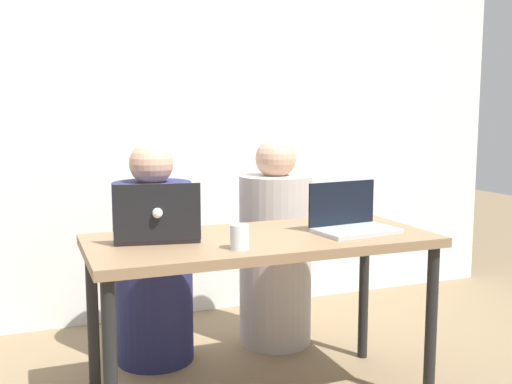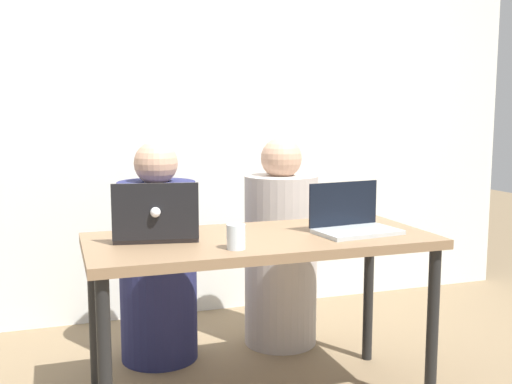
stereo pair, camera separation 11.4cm
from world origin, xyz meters
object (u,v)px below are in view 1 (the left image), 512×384
Objects in this scene: laptop_front_right at (351,221)px; water_glass_left at (240,239)px; person_on_left at (154,265)px; person_on_right at (275,253)px; laptop_back_left at (157,228)px.

laptop_front_right reaches higher than water_glass_left.
water_glass_left is at bearing -172.44° from laptop_front_right.
person_on_left reaches higher than water_glass_left.
water_glass_left is at bearing 117.20° from person_on_left.
laptop_back_left is at bearing 51.53° from person_on_right.
person_on_left is 1.05m from laptop_front_right.
laptop_front_right is at bearing -177.75° from laptop_back_left.
laptop_front_right is (0.07, -0.68, 0.29)m from person_on_right.
person_on_right is at bearing 89.04° from laptop_front_right.
person_on_right reaches higher than laptop_front_right.
laptop_back_left reaches higher than laptop_front_right.
water_glass_left is (-0.50, -0.83, 0.28)m from person_on_right.
person_on_right is 2.99× the size of laptop_back_left.
laptop_front_right is at bearing 153.36° from person_on_left.
person_on_left reaches higher than laptop_front_right.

